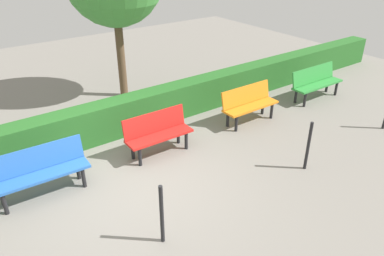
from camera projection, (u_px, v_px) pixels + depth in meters
ground_plane at (131, 184)px, 6.72m from camera, size 21.70×21.70×0.00m
bench_green at (316, 81)px, 9.97m from camera, size 1.63×0.48×0.86m
bench_orange at (249, 103)px, 8.74m from camera, size 1.45×0.47×0.86m
bench_red at (158, 132)px, 7.47m from camera, size 1.40×0.47×0.86m
bench_blue at (39, 170)px, 6.27m from camera, size 1.61×0.51×0.86m
hedge_row at (134, 113)px, 8.42m from camera, size 17.70×0.51×0.81m
railing_post_mid at (308, 146)px, 6.93m from camera, size 0.06×0.06×1.00m
railing_post_far at (162, 215)px, 5.25m from camera, size 0.06×0.06×1.00m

